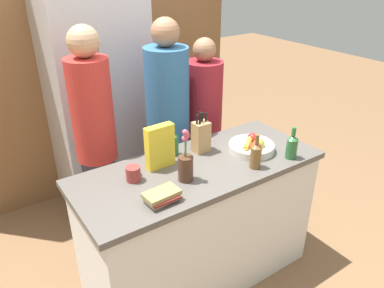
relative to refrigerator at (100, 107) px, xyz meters
name	(u,v)px	position (x,y,z in m)	size (l,w,h in m)	color
ground_plane	(198,273)	(0.15, -1.30, -0.95)	(14.00, 14.00, 0.00)	brown
kitchen_island	(199,223)	(0.15, -1.30, -0.48)	(1.63, 0.68, 0.93)	silver
back_wall_wood	(96,56)	(0.15, 0.36, 0.35)	(2.83, 0.12, 2.60)	brown
refrigerator	(100,107)	(0.00, 0.00, 0.00)	(0.79, 0.63, 1.90)	#B7B7BC
fruit_bowl	(252,146)	(0.56, -1.34, 0.02)	(0.31, 0.31, 0.11)	silver
knife_block	(201,136)	(0.27, -1.14, 0.09)	(0.11, 0.09, 0.29)	tan
flower_vase	(186,164)	(-0.02, -1.39, 0.09)	(0.09, 0.09, 0.33)	#4C2D1E
cereal_box	(160,147)	(-0.06, -1.17, 0.12)	(0.19, 0.07, 0.28)	yellow
coffee_mug	(133,173)	(-0.28, -1.22, 0.02)	(0.11, 0.10, 0.09)	#99332D
book_stack	(162,196)	(-0.25, -1.50, 0.01)	(0.20, 0.14, 0.06)	#B7A88E
bottle_oil	(256,155)	(0.42, -1.51, 0.07)	(0.07, 0.07, 0.23)	brown
bottle_vinegar	(292,146)	(0.71, -1.55, 0.06)	(0.07, 0.07, 0.22)	#286633
bottle_wine	(174,143)	(0.09, -1.08, 0.07)	(0.06, 0.06, 0.22)	#286633
person_at_sink	(95,136)	(-0.30, -0.68, 0.06)	(0.28, 0.28, 1.76)	#383842
person_in_blue	(168,120)	(0.28, -0.68, 0.05)	(0.33, 0.33, 1.76)	#383842
person_in_red_tee	(203,121)	(0.65, -0.65, -0.06)	(0.31, 0.31, 1.58)	#383842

